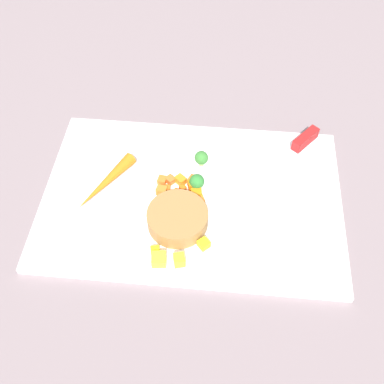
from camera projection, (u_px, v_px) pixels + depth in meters
The scene contains 22 objects.
ground_plane at pixel (192, 199), 0.86m from camera, with size 4.00×4.00×0.00m, color slate.
cutting_board at pixel (192, 197), 0.86m from camera, with size 0.54×0.36×0.01m, color white.
prep_bowl at pixel (178, 219), 0.80m from camera, with size 0.11×0.11×0.03m, color olive.
chef_knife at pixel (283, 159), 0.90m from camera, with size 0.23×0.28×0.02m.
whole_carrot at pixel (105, 183), 0.86m from camera, with size 0.02×0.02×0.15m, color orange.
carrot_dice_0 at pixel (177, 193), 0.85m from camera, with size 0.01×0.01×0.01m, color orange.
carrot_dice_1 at pixel (190, 185), 0.86m from camera, with size 0.02×0.02×0.02m, color orange.
carrot_dice_2 at pixel (162, 180), 0.87m from camera, with size 0.02×0.02×0.01m, color orange.
carrot_dice_3 at pixel (192, 180), 0.87m from camera, with size 0.02×0.02×0.01m, color orange.
carrot_dice_4 at pixel (168, 189), 0.86m from camera, with size 0.01×0.01×0.01m, color orange.
carrot_dice_5 at pixel (196, 193), 0.85m from camera, with size 0.02×0.02×0.01m, color orange.
carrot_dice_6 at pixel (170, 180), 0.87m from camera, with size 0.01×0.02×0.01m, color orange.
carrot_dice_7 at pixel (183, 188), 0.86m from camera, with size 0.01×0.01×0.01m, color orange.
carrot_dice_8 at pixel (201, 200), 0.84m from camera, with size 0.01×0.01×0.01m, color orange.
carrot_dice_9 at pixel (162, 191), 0.85m from camera, with size 0.02×0.02×0.02m, color orange.
carrot_dice_10 at pixel (181, 180), 0.87m from camera, with size 0.02×0.01×0.01m, color orange.
pepper_dice_0 at pixel (179, 260), 0.76m from camera, with size 0.02×0.02×0.02m, color yellow.
pepper_dice_1 at pixel (159, 259), 0.76m from camera, with size 0.02×0.02×0.02m, color yellow.
pepper_dice_2 at pixel (155, 250), 0.78m from camera, with size 0.01×0.01×0.01m, color yellow.
pepper_dice_3 at pixel (204, 244), 0.78m from camera, with size 0.02×0.02×0.01m, color yellow.
broccoli_floret_0 at pixel (197, 182), 0.85m from camera, with size 0.03×0.03×0.03m.
broccoli_floret_1 at pixel (201, 158), 0.88m from camera, with size 0.03×0.03×0.03m.
Camera 1 is at (0.05, -0.52, 0.69)m, focal length 43.63 mm.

